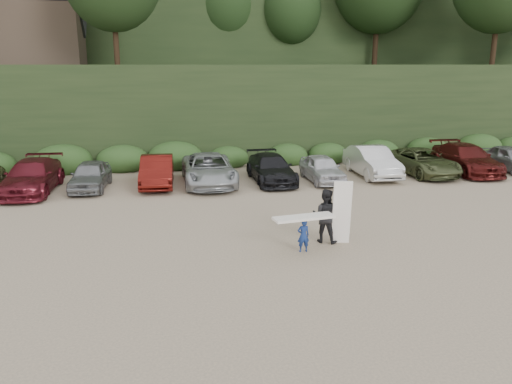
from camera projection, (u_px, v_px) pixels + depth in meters
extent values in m
plane|color=tan|center=(260.00, 253.00, 16.35)|extent=(120.00, 120.00, 0.00)
cube|color=black|center=(200.00, 107.00, 36.51)|extent=(80.00, 14.00, 6.00)
cube|color=black|center=(184.00, 45.00, 52.38)|extent=(90.00, 30.00, 16.00)
cube|color=#2B491E|center=(202.00, 157.00, 29.88)|extent=(46.20, 2.00, 1.20)
cube|color=brown|center=(24.00, 35.00, 34.93)|extent=(8.00, 6.00, 4.00)
imported|color=maroon|center=(32.00, 177.00, 24.01)|extent=(2.44, 5.42, 1.54)
imported|color=gray|center=(90.00, 175.00, 24.63)|extent=(1.96, 4.20, 1.39)
imported|color=#5A110D|center=(157.00, 171.00, 25.35)|extent=(1.80, 4.65, 1.51)
imported|color=#A8ABAE|center=(209.00, 169.00, 25.62)|extent=(2.59, 5.57, 1.55)
imported|color=black|center=(271.00, 169.00, 26.17)|extent=(2.07, 4.92, 1.42)
imported|color=silver|center=(322.00, 168.00, 26.30)|extent=(1.66, 4.07, 1.38)
imported|color=silver|center=(372.00, 161.00, 27.52)|extent=(1.84, 4.98, 1.63)
imported|color=#4C5632|center=(422.00, 162.00, 27.93)|extent=(2.81, 5.34, 1.43)
imported|color=#4E1311|center=(466.00, 159.00, 28.43)|extent=(2.53, 5.60, 1.59)
imported|color=gray|center=(512.00, 159.00, 28.82)|extent=(1.81, 4.33, 1.46)
imported|color=navy|center=(303.00, 236.00, 16.37)|extent=(0.41, 0.27, 1.11)
cube|color=white|center=(304.00, 217.00, 16.21)|extent=(2.09, 0.84, 0.08)
imported|color=black|center=(325.00, 216.00, 17.18)|extent=(1.16, 1.09, 1.89)
cube|color=white|center=(342.00, 213.00, 16.96)|extent=(0.67, 0.43, 2.23)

